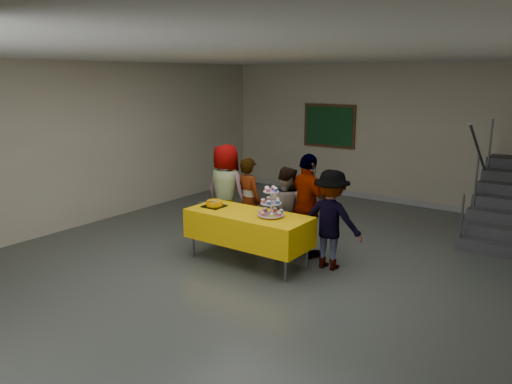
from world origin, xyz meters
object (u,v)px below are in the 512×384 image
schoolchild_d (308,206)px  schoolchild_e (331,220)px  bear_cake (214,203)px  schoolchild_a (226,192)px  bake_table (248,227)px  cupcake_stand (271,205)px  noticeboard (329,126)px  schoolchild_b (249,200)px  schoolchild_c (286,210)px

schoolchild_d → schoolchild_e: (0.50, -0.20, -0.08)m
bear_cake → schoolchild_e: bearing=17.5°
schoolchild_a → schoolchild_d: schoolchild_a is taller
bear_cake → schoolchild_d: 1.43m
bake_table → schoolchild_a: 1.31m
cupcake_stand → noticeboard: bearing=108.0°
schoolchild_b → schoolchild_c: size_ratio=1.04×
cupcake_stand → schoolchild_b: (-0.95, 0.76, -0.22)m
bake_table → schoolchild_d: size_ratio=1.17×
schoolchild_d → noticeboard: 4.45m
schoolchild_a → schoolchild_e: bearing=174.7°
schoolchild_a → noticeboard: (-0.13, 4.00, 0.79)m
schoolchild_c → noticeboard: bearing=-75.5°
schoolchild_a → noticeboard: bearing=-87.3°
bake_table → schoolchild_a: bearing=143.4°
schoolchild_b → schoolchild_c: schoolchild_b is taller
schoolchild_a → schoolchild_b: bearing=-176.1°
schoolchild_c → schoolchild_e: 0.89m
schoolchild_e → noticeboard: noticeboard is taller
schoolchild_b → schoolchild_e: size_ratio=0.99×
bear_cake → schoolchild_c: bearing=40.1°
schoolchild_b → noticeboard: bearing=-66.6°
schoolchild_a → noticeboard: size_ratio=1.25×
bake_table → schoolchild_a: size_ratio=1.16×
schoolchild_b → bear_cake: bearing=99.5°
cupcake_stand → schoolchild_a: schoolchild_a is taller
schoolchild_c → cupcake_stand: bearing=100.4°
bear_cake → schoolchild_a: (-0.39, 0.77, -0.02)m
schoolchild_a → bear_cake: bearing=117.6°
cupcake_stand → bake_table: bearing=-175.0°
schoolchild_d → schoolchild_e: size_ratio=1.11×
bear_cake → schoolchild_d: schoolchild_d is taller
noticeboard → schoolchild_c: bearing=-71.4°
cupcake_stand → schoolchild_a: 1.60m
schoolchild_c → schoolchild_d: schoolchild_d is taller
bake_table → schoolchild_b: (-0.57, 0.79, 0.16)m
schoolchild_c → schoolchild_d: (0.37, 0.03, 0.12)m
bake_table → schoolchild_c: schoolchild_c is taller
schoolchild_e → noticeboard: size_ratio=1.11×
bear_cake → schoolchild_d: bearing=31.4°
schoolchild_a → schoolchild_b: (0.46, 0.02, -0.09)m
bake_table → schoolchild_b: schoolchild_b is taller
cupcake_stand → schoolchild_e: bearing=35.7°
schoolchild_c → noticeboard: size_ratio=1.06×
cupcake_stand → schoolchild_d: schoolchild_d is taller
cupcake_stand → schoolchild_b: 1.23m
schoolchild_a → schoolchild_d: bearing=179.9°
schoolchild_a → noticeboard: noticeboard is taller
schoolchild_a → bake_table: bearing=144.2°
schoolchild_d → cupcake_stand: bearing=91.7°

